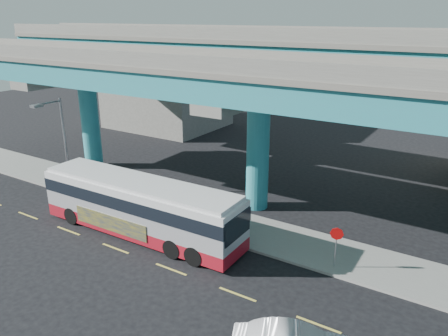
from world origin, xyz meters
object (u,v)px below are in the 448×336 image
Objects in this scene: transit_bus at (140,205)px; parked_car at (90,176)px; street_lamp at (57,133)px; stop_sign at (336,239)px.

transit_bus reaches higher than parked_car.
transit_bus is 3.50× the size of parked_car.
transit_bus is 9.59m from street_lamp.
transit_bus is 1.95× the size of street_lamp.
stop_sign is at bearing 2.03° from street_lamp.
transit_bus is at bearing -94.60° from parked_car.
street_lamp reaches higher than parked_car.
parked_car is (-8.72, 3.78, -1.11)m from transit_bus.
transit_bus is at bearing -160.63° from stop_sign.
street_lamp is at bearing 168.83° from transit_bus.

